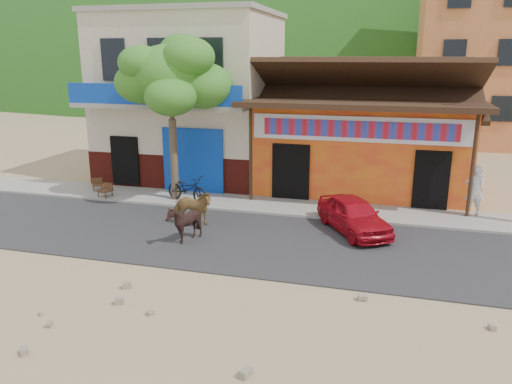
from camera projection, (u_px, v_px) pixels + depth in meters
ground at (251, 279)px, 12.41m from camera, size 120.00×120.00×0.00m
road at (274, 243)px, 14.73m from camera, size 60.00×5.00×0.04m
sidewalk at (296, 208)px, 17.98m from camera, size 60.00×2.00×0.12m
dance_club at (362, 144)px, 20.73m from camera, size 8.00×6.00×3.60m
cafe_building at (193, 99)px, 22.17m from camera, size 7.00×6.00×7.00m
apartment_front at (495, 44)px, 30.86m from camera, size 9.00×9.00×12.00m
hillside at (378, 9)px, 74.33m from camera, size 100.00×40.00×24.00m
tree at (172, 119)px, 18.14m from camera, size 3.00×3.00×6.00m
cow_tan at (192, 208)px, 16.05m from camera, size 1.40×0.69×1.15m
cow_dark at (184, 223)px, 14.62m from camera, size 1.35×1.30×1.17m
red_car at (354, 215)px, 15.50m from camera, size 2.81×3.41×1.10m
scooter at (187, 189)px, 18.41m from camera, size 1.99×1.24×0.99m
pedestrian at (475, 191)px, 16.75m from camera, size 0.68×0.50×1.73m
cafe_chair_left at (104, 185)px, 19.03m from camera, size 0.53×0.53×0.95m
cafe_chair_right at (97, 180)px, 19.97m from camera, size 0.57×0.57×0.88m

